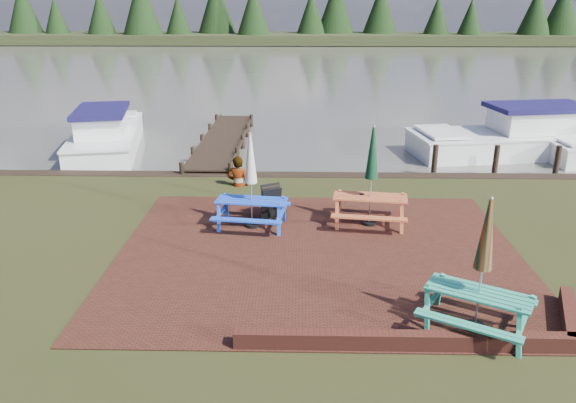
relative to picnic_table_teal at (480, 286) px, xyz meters
The scene contains 13 objects.
ground 3.39m from the picnic_table_teal, 142.73° to the left, with size 120.00×120.00×0.00m, color black.
paving 4.06m from the picnic_table_teal, 131.17° to the left, with size 9.00×7.50×0.02m, color #3B1A13.
brick_wall 0.94m from the picnic_table_teal, 137.60° to the right, with size 6.21×1.79×0.30m.
water 39.09m from the picnic_table_teal, 93.84° to the left, with size 120.00×60.00×0.02m, color #4B4740.
far_treeline 68.08m from the picnic_table_teal, 92.20° to the left, with size 120.00×10.00×8.10m.
picnic_table_teal is the anchor object (origin of this frame).
picnic_table_red 4.93m from the picnic_table_teal, 105.22° to the left, with size 2.03×1.85×2.53m.
picnic_table_blue 6.21m from the picnic_table_teal, 133.10° to the left, with size 1.92×1.76×2.40m.
chalkboard 6.41m from the picnic_table_teal, 126.34° to the left, with size 0.58×0.74×0.87m.
jetty 14.62m from the picnic_table_teal, 114.74° to the left, with size 1.76×9.08×1.00m.
boat_jetty 16.45m from the picnic_table_teal, 129.98° to the left, with size 3.60×7.05×1.95m.
boat_near 13.47m from the picnic_table_teal, 67.59° to the left, with size 7.98×3.84×2.07m.
person 9.25m from the picnic_table_teal, 122.33° to the left, with size 0.67×0.44×1.85m, color gray.
Camera 1 is at (-0.43, -10.45, 5.40)m, focal length 35.00 mm.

